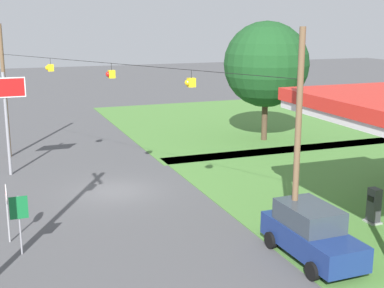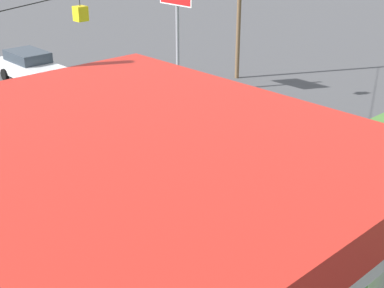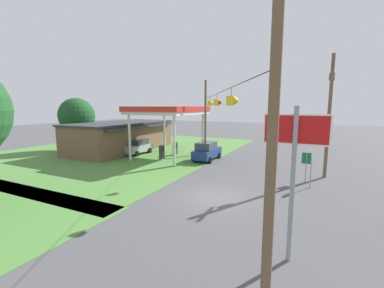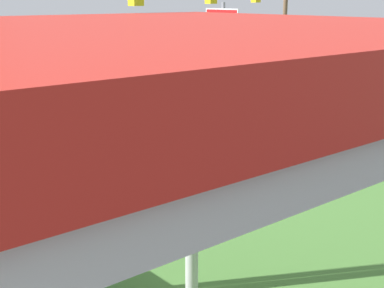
{
  "view_description": "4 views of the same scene",
  "coord_description": "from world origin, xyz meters",
  "px_view_note": "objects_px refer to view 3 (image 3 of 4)",
  "views": [
    {
      "loc": [
        27.08,
        -5.86,
        9.01
      ],
      "look_at": [
        1.93,
        3.67,
        2.73
      ],
      "focal_mm": 50.0,
      "sensor_mm": 36.0,
      "label": 1
    },
    {
      "loc": [
        12.81,
        15.41,
        8.73
      ],
      "look_at": [
        1.89,
        3.72,
        1.91
      ],
      "focal_mm": 50.0,
      "sensor_mm": 36.0,
      "label": 2
    },
    {
      "loc": [
        -15.47,
        -5.85,
        6.07
      ],
      "look_at": [
        2.36,
        2.92,
        3.12
      ],
      "focal_mm": 24.0,
      "sensor_mm": 36.0,
      "label": 3
    },
    {
      "loc": [
        13.3,
        15.1,
        6.31
      ],
      "look_at": [
        3.09,
        2.68,
        1.89
      ],
      "focal_mm": 50.0,
      "sensor_mm": 36.0,
      "label": 4
    }
  ],
  "objects_px": {
    "stop_sign_overhead": "(294,151)",
    "tree_behind_station": "(77,116)",
    "gas_station_store": "(122,136)",
    "fuel_pump_far": "(175,149)",
    "fuel_pump_near": "(162,153)",
    "gas_station_canopy": "(168,111)",
    "stop_sign_roadside": "(311,164)",
    "car_at_pumps_front": "(207,151)",
    "car_at_pumps_rear": "(138,147)",
    "route_sign": "(306,161)",
    "utility_pole_main": "(329,110)"
  },
  "relations": [
    {
      "from": "stop_sign_overhead",
      "to": "tree_behind_station",
      "type": "height_order",
      "value": "tree_behind_station"
    },
    {
      "from": "gas_station_store",
      "to": "fuel_pump_far",
      "type": "distance_m",
      "value": 8.49
    },
    {
      "from": "fuel_pump_near",
      "to": "tree_behind_station",
      "type": "xyz_separation_m",
      "value": [
        0.62,
        14.15,
        3.96
      ]
    },
    {
      "from": "gas_station_canopy",
      "to": "fuel_pump_far",
      "type": "distance_m",
      "value": 4.94
    },
    {
      "from": "gas_station_canopy",
      "to": "stop_sign_overhead",
      "type": "bearing_deg",
      "value": -135.99
    },
    {
      "from": "stop_sign_roadside",
      "to": "tree_behind_station",
      "type": "distance_m",
      "value": 30.07
    },
    {
      "from": "fuel_pump_near",
      "to": "stop_sign_roadside",
      "type": "xyz_separation_m",
      "value": [
        -3.65,
        -15.47,
        1.03
      ]
    },
    {
      "from": "car_at_pumps_front",
      "to": "car_at_pumps_rear",
      "type": "bearing_deg",
      "value": 91.85
    },
    {
      "from": "car_at_pumps_rear",
      "to": "tree_behind_station",
      "type": "bearing_deg",
      "value": -82.94
    },
    {
      "from": "gas_station_canopy",
      "to": "tree_behind_station",
      "type": "bearing_deg",
      "value": 93.68
    },
    {
      "from": "gas_station_store",
      "to": "tree_behind_station",
      "type": "relative_size",
      "value": 2.12
    },
    {
      "from": "fuel_pump_far",
      "to": "tree_behind_station",
      "type": "bearing_deg",
      "value": 99.78
    },
    {
      "from": "stop_sign_roadside",
      "to": "route_sign",
      "type": "bearing_deg",
      "value": -164.78
    },
    {
      "from": "car_at_pumps_rear",
      "to": "stop_sign_overhead",
      "type": "height_order",
      "value": "stop_sign_overhead"
    },
    {
      "from": "car_at_pumps_rear",
      "to": "stop_sign_overhead",
      "type": "xyz_separation_m",
      "value": [
        -15.62,
        -19.66,
        3.43
      ]
    },
    {
      "from": "car_at_pumps_rear",
      "to": "route_sign",
      "type": "height_order",
      "value": "route_sign"
    },
    {
      "from": "gas_station_store",
      "to": "stop_sign_roadside",
      "type": "bearing_deg",
      "value": -105.64
    },
    {
      "from": "gas_station_store",
      "to": "stop_sign_overhead",
      "type": "distance_m",
      "value": 29.03
    },
    {
      "from": "stop_sign_roadside",
      "to": "utility_pole_main",
      "type": "relative_size",
      "value": 0.24
    },
    {
      "from": "fuel_pump_near",
      "to": "route_sign",
      "type": "height_order",
      "value": "route_sign"
    },
    {
      "from": "tree_behind_station",
      "to": "gas_station_canopy",
      "type": "bearing_deg",
      "value": -86.32
    },
    {
      "from": "gas_station_store",
      "to": "utility_pole_main",
      "type": "xyz_separation_m",
      "value": [
        -2.92,
        -24.9,
        3.76
      ]
    },
    {
      "from": "gas_station_store",
      "to": "stop_sign_overhead",
      "type": "height_order",
      "value": "stop_sign_overhead"
    },
    {
      "from": "fuel_pump_far",
      "to": "car_at_pumps_front",
      "type": "bearing_deg",
      "value": -101.67
    },
    {
      "from": "gas_station_store",
      "to": "tree_behind_station",
      "type": "xyz_separation_m",
      "value": [
        -2.42,
        5.74,
        2.78
      ]
    },
    {
      "from": "gas_station_canopy",
      "to": "utility_pole_main",
      "type": "bearing_deg",
      "value": -94.89
    },
    {
      "from": "stop_sign_overhead",
      "to": "tree_behind_station",
      "type": "xyz_separation_m",
      "value": [
        14.61,
        29.14,
        0.36
      ]
    },
    {
      "from": "car_at_pumps_front",
      "to": "tree_behind_station",
      "type": "relative_size",
      "value": 0.66
    },
    {
      "from": "stop_sign_roadside",
      "to": "route_sign",
      "type": "height_order",
      "value": "stop_sign_roadside"
    },
    {
      "from": "gas_station_store",
      "to": "car_at_pumps_rear",
      "type": "height_order",
      "value": "gas_station_store"
    },
    {
      "from": "car_at_pumps_rear",
      "to": "route_sign",
      "type": "distance_m",
      "value": 20.12
    },
    {
      "from": "fuel_pump_far",
      "to": "stop_sign_roadside",
      "type": "bearing_deg",
      "value": -113.44
    },
    {
      "from": "gas_station_store",
      "to": "fuel_pump_far",
      "type": "xyz_separation_m",
      "value": [
        0.02,
        -8.41,
        -1.18
      ]
    },
    {
      "from": "fuel_pump_near",
      "to": "stop_sign_overhead",
      "type": "xyz_separation_m",
      "value": [
        -13.99,
        -14.99,
        3.6
      ]
    },
    {
      "from": "gas_station_store",
      "to": "route_sign",
      "type": "bearing_deg",
      "value": -102.55
    },
    {
      "from": "fuel_pump_near",
      "to": "route_sign",
      "type": "bearing_deg",
      "value": -98.28
    },
    {
      "from": "gas_station_store",
      "to": "stop_sign_overhead",
      "type": "relative_size",
      "value": 2.5
    },
    {
      "from": "car_at_pumps_front",
      "to": "tree_behind_station",
      "type": "xyz_separation_m",
      "value": [
        -1.48,
        18.82,
        3.7
      ]
    },
    {
      "from": "car_at_pumps_front",
      "to": "gas_station_store",
      "type": "bearing_deg",
      "value": 84.92
    },
    {
      "from": "gas_station_canopy",
      "to": "gas_station_store",
      "type": "distance_m",
      "value": 9.24
    },
    {
      "from": "fuel_pump_near",
      "to": "fuel_pump_far",
      "type": "height_order",
      "value": "same"
    },
    {
      "from": "car_at_pumps_front",
      "to": "route_sign",
      "type": "bearing_deg",
      "value": -113.36
    },
    {
      "from": "car_at_pumps_rear",
      "to": "stop_sign_roadside",
      "type": "relative_size",
      "value": 1.65
    },
    {
      "from": "gas_station_canopy",
      "to": "car_at_pumps_rear",
      "type": "bearing_deg",
      "value": 88.69
    },
    {
      "from": "stop_sign_overhead",
      "to": "utility_pole_main",
      "type": "relative_size",
      "value": 0.59
    },
    {
      "from": "route_sign",
      "to": "tree_behind_station",
      "type": "relative_size",
      "value": 0.33
    },
    {
      "from": "fuel_pump_near",
      "to": "utility_pole_main",
      "type": "relative_size",
      "value": 0.16
    },
    {
      "from": "stop_sign_roadside",
      "to": "stop_sign_overhead",
      "type": "xyz_separation_m",
      "value": [
        -10.34,
        0.48,
        2.58
      ]
    },
    {
      "from": "fuel_pump_far",
      "to": "utility_pole_main",
      "type": "height_order",
      "value": "utility_pole_main"
    },
    {
      "from": "stop_sign_roadside",
      "to": "stop_sign_overhead",
      "type": "distance_m",
      "value": 10.67
    }
  ]
}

